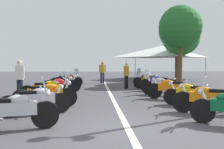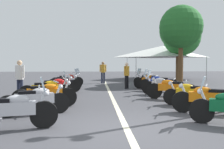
{
  "view_description": "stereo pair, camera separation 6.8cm",
  "coord_description": "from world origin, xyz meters",
  "px_view_note": "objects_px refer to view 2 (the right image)",
  "views": [
    {
      "loc": [
        -5.6,
        0.78,
        1.54
      ],
      "look_at": [
        5.53,
        0.0,
        1.03
      ],
      "focal_mm": 39.93,
      "sensor_mm": 36.0,
      "label": 1
    },
    {
      "loc": [
        -5.6,
        0.71,
        1.54
      ],
      "look_at": [
        5.53,
        0.0,
        1.03
      ],
      "focal_mm": 39.93,
      "sensor_mm": 36.0,
      "label": 2
    }
  ],
  "objects_px": {
    "motorcycle_left_row_6": "(66,82)",
    "motorcycle_left_row_7": "(68,80)",
    "motorcycle_right_row_4": "(163,85)",
    "traffic_cone_0": "(189,89)",
    "roadside_tree_0": "(178,31)",
    "bystander_2": "(127,73)",
    "motorcycle_left_row_1": "(35,100)",
    "motorcycle_right_row_2": "(191,94)",
    "motorcycle_left_row_4": "(55,86)",
    "motorcycle_right_row_5": "(159,83)",
    "motorcycle_right_row_7": "(148,80)",
    "motorcycle_right_row_3": "(171,88)",
    "motorcycle_right_row_6": "(151,81)",
    "motorcycle_left_row_2": "(45,94)",
    "bystander_1": "(103,71)",
    "roadside_tree_1": "(181,27)",
    "motorcycle_left_row_3": "(47,89)",
    "roadside_tree_2": "(182,37)",
    "event_tent": "(162,52)",
    "motorcycle_left_row_0": "(11,110)",
    "motorcycle_right_row_1": "(208,99)",
    "bystander_3": "(20,76)",
    "motorcycle_left_row_5": "(62,84)"
  },
  "relations": [
    {
      "from": "motorcycle_left_row_4",
      "to": "roadside_tree_0",
      "type": "height_order",
      "value": "roadside_tree_0"
    },
    {
      "from": "motorcycle_right_row_5",
      "to": "event_tent",
      "type": "height_order",
      "value": "event_tent"
    },
    {
      "from": "motorcycle_right_row_3",
      "to": "roadside_tree_0",
      "type": "relative_size",
      "value": 0.36
    },
    {
      "from": "motorcycle_right_row_1",
      "to": "roadside_tree_0",
      "type": "bearing_deg",
      "value": -85.0
    },
    {
      "from": "motorcycle_left_row_0",
      "to": "roadside_tree_0",
      "type": "relative_size",
      "value": 0.38
    },
    {
      "from": "motorcycle_right_row_3",
      "to": "roadside_tree_1",
      "type": "distance_m",
      "value": 8.84
    },
    {
      "from": "motorcycle_left_row_4",
      "to": "bystander_2",
      "type": "xyz_separation_m",
      "value": [
        3.09,
        -3.76,
        0.47
      ]
    },
    {
      "from": "motorcycle_right_row_7",
      "to": "roadside_tree_0",
      "type": "xyz_separation_m",
      "value": [
        3.95,
        -3.31,
        3.67
      ]
    },
    {
      "from": "motorcycle_right_row_2",
      "to": "bystander_1",
      "type": "xyz_separation_m",
      "value": [
        10.36,
        2.87,
        0.52
      ]
    },
    {
      "from": "motorcycle_left_row_4",
      "to": "motorcycle_right_row_5",
      "type": "height_order",
      "value": "motorcycle_right_row_5"
    },
    {
      "from": "motorcycle_right_row_1",
      "to": "traffic_cone_0",
      "type": "bearing_deg",
      "value": -84.04
    },
    {
      "from": "motorcycle_right_row_6",
      "to": "event_tent",
      "type": "height_order",
      "value": "event_tent"
    },
    {
      "from": "motorcycle_left_row_6",
      "to": "motorcycle_left_row_7",
      "type": "relative_size",
      "value": 0.95
    },
    {
      "from": "motorcycle_right_row_3",
      "to": "traffic_cone_0",
      "type": "bearing_deg",
      "value": -112.42
    },
    {
      "from": "motorcycle_left_row_6",
      "to": "bystander_2",
      "type": "xyz_separation_m",
      "value": [
        0.35,
        -3.61,
        0.45
      ]
    },
    {
      "from": "motorcycle_right_row_5",
      "to": "traffic_cone_0",
      "type": "height_order",
      "value": "motorcycle_right_row_5"
    },
    {
      "from": "motorcycle_left_row_5",
      "to": "roadside_tree_2",
      "type": "distance_m",
      "value": 11.84
    },
    {
      "from": "motorcycle_left_row_7",
      "to": "motorcycle_right_row_2",
      "type": "xyz_separation_m",
      "value": [
        -7.39,
        -5.23,
        -0.02
      ]
    },
    {
      "from": "motorcycle_left_row_6",
      "to": "roadside_tree_2",
      "type": "relative_size",
      "value": 0.36
    },
    {
      "from": "motorcycle_right_row_4",
      "to": "roadside_tree_2",
      "type": "bearing_deg",
      "value": -86.58
    },
    {
      "from": "motorcycle_right_row_3",
      "to": "bystander_1",
      "type": "distance_m",
      "value": 9.14
    },
    {
      "from": "motorcycle_left_row_3",
      "to": "traffic_cone_0",
      "type": "distance_m",
      "value": 6.56
    },
    {
      "from": "motorcycle_left_row_6",
      "to": "bystander_3",
      "type": "distance_m",
      "value": 3.83
    },
    {
      "from": "roadside_tree_0",
      "to": "event_tent",
      "type": "xyz_separation_m",
      "value": [
        3.58,
        0.34,
        -1.48
      ]
    },
    {
      "from": "motorcycle_left_row_6",
      "to": "motorcycle_right_row_4",
      "type": "height_order",
      "value": "motorcycle_right_row_4"
    },
    {
      "from": "motorcycle_left_row_2",
      "to": "roadside_tree_0",
      "type": "relative_size",
      "value": 0.38
    },
    {
      "from": "bystander_1",
      "to": "roadside_tree_0",
      "type": "xyz_separation_m",
      "value": [
        0.94,
        -6.16,
        3.16
      ]
    },
    {
      "from": "motorcycle_left_row_0",
      "to": "motorcycle_left_row_2",
      "type": "relative_size",
      "value": 0.99
    },
    {
      "from": "motorcycle_left_row_6",
      "to": "motorcycle_right_row_7",
      "type": "xyz_separation_m",
      "value": [
        1.52,
        -5.15,
        -0.01
      ]
    },
    {
      "from": "motorcycle_right_row_3",
      "to": "motorcycle_right_row_6",
      "type": "height_order",
      "value": "motorcycle_right_row_6"
    },
    {
      "from": "motorcycle_left_row_1",
      "to": "motorcycle_right_row_2",
      "type": "height_order",
      "value": "motorcycle_left_row_1"
    },
    {
      "from": "motorcycle_left_row_1",
      "to": "motorcycle_right_row_1",
      "type": "distance_m",
      "value": 5.21
    },
    {
      "from": "motorcycle_left_row_7",
      "to": "roadside_tree_1",
      "type": "height_order",
      "value": "roadside_tree_1"
    },
    {
      "from": "motorcycle_left_row_6",
      "to": "motorcycle_right_row_6",
      "type": "relative_size",
      "value": 0.96
    },
    {
      "from": "motorcycle_left_row_4",
      "to": "motorcycle_left_row_7",
      "type": "height_order",
      "value": "motorcycle_left_row_7"
    },
    {
      "from": "motorcycle_left_row_6",
      "to": "bystander_2",
      "type": "distance_m",
      "value": 3.65
    },
    {
      "from": "motorcycle_right_row_1",
      "to": "bystander_3",
      "type": "xyz_separation_m",
      "value": [
        3.76,
        6.74,
        0.51
      ]
    },
    {
      "from": "motorcycle_left_row_0",
      "to": "motorcycle_right_row_4",
      "type": "distance_m",
      "value": 7.81
    },
    {
      "from": "motorcycle_right_row_1",
      "to": "motorcycle_right_row_6",
      "type": "distance_m",
      "value": 7.32
    },
    {
      "from": "roadside_tree_2",
      "to": "event_tent",
      "type": "bearing_deg",
      "value": 12.17
    },
    {
      "from": "motorcycle_left_row_1",
      "to": "roadside_tree_2",
      "type": "height_order",
      "value": "roadside_tree_2"
    },
    {
      "from": "motorcycle_right_row_3",
      "to": "traffic_cone_0",
      "type": "xyz_separation_m",
      "value": [
        1.22,
        -1.24,
        -0.18
      ]
    },
    {
      "from": "traffic_cone_0",
      "to": "roadside_tree_0",
      "type": "bearing_deg",
      "value": -14.97
    },
    {
      "from": "bystander_1",
      "to": "roadside_tree_1",
      "type": "bearing_deg",
      "value": -114.43
    },
    {
      "from": "motorcycle_left_row_7",
      "to": "bystander_2",
      "type": "height_order",
      "value": "bystander_2"
    },
    {
      "from": "motorcycle_left_row_2",
      "to": "motorcycle_right_row_7",
      "type": "height_order",
      "value": "motorcycle_right_row_7"
    },
    {
      "from": "motorcycle_right_row_4",
      "to": "traffic_cone_0",
      "type": "height_order",
      "value": "motorcycle_right_row_4"
    },
    {
      "from": "motorcycle_left_row_1",
      "to": "roadside_tree_1",
      "type": "xyz_separation_m",
      "value": [
        10.35,
        -7.96,
        3.69
      ]
    },
    {
      "from": "motorcycle_left_row_4",
      "to": "motorcycle_right_row_7",
      "type": "distance_m",
      "value": 6.8
    },
    {
      "from": "motorcycle_right_row_6",
      "to": "motorcycle_right_row_7",
      "type": "distance_m",
      "value": 1.43
    }
  ]
}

